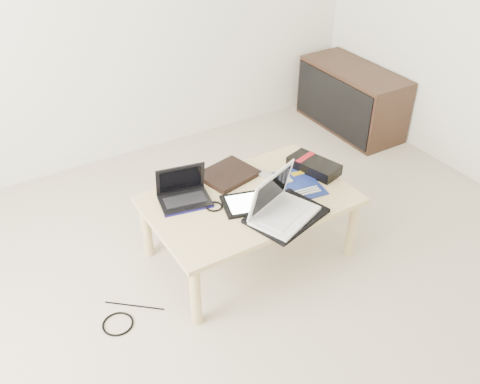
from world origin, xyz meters
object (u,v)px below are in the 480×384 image
white_laptop (280,207)px  gpu_box (314,166)px  netbook (184,194)px  media_cabinet (351,99)px  coffee_table (250,205)px

white_laptop → gpu_box: white_laptop is taller
netbook → gpu_box: netbook is taller
media_cabinet → white_laptop: (-1.50, -1.14, 0.22)m
white_laptop → gpu_box: size_ratio=1.21×
coffee_table → white_laptop: size_ratio=2.76×
netbook → gpu_box: size_ratio=0.92×
netbook → white_laptop: 0.53m
media_cabinet → netbook: size_ratio=2.99×
media_cabinet → white_laptop: white_laptop is taller
media_cabinet → gpu_box: size_ratio=2.74×
coffee_table → gpu_box: 0.47m
media_cabinet → gpu_box: 1.39m
netbook → gpu_box: bearing=-9.5°
coffee_table → white_laptop: white_laptop is taller
netbook → gpu_box: 0.79m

